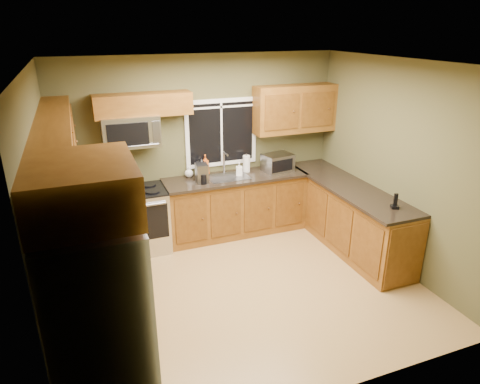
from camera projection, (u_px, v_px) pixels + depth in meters
floor at (246, 287)px, 5.36m from camera, size 4.20×4.20×0.00m
ceiling at (248, 64)px, 4.37m from camera, size 4.20×4.20×0.00m
back_wall at (202, 147)px, 6.43m from camera, size 4.20×0.00×4.20m
front_wall at (334, 264)px, 3.30m from camera, size 4.20×0.00×4.20m
left_wall at (47, 214)px, 4.16m from camera, size 0.00×3.60×3.60m
right_wall at (396, 166)px, 5.57m from camera, size 0.00×3.60×3.60m
window at (221, 133)px, 6.44m from camera, size 1.12×0.03×1.02m
base_cabinets_left at (89, 265)px, 5.00m from camera, size 0.60×2.65×0.90m
countertop_left at (86, 228)px, 4.84m from camera, size 0.65×2.65×0.04m
base_cabinets_back at (235, 206)px, 6.64m from camera, size 2.17×0.60×0.90m
countertop_back at (236, 178)px, 6.44m from camera, size 2.17×0.65×0.04m
base_cabinets_peninsula at (346, 216)px, 6.27m from camera, size 0.60×2.52×0.90m
countertop_peninsula at (348, 186)px, 6.09m from camera, size 0.65×2.50×0.04m
upper_cabinets_left at (58, 150)px, 4.44m from camera, size 0.33×2.65×0.72m
upper_cabinets_back_left at (143, 105)px, 5.74m from camera, size 1.30×0.33×0.30m
upper_cabinets_back_right at (295, 109)px, 6.58m from camera, size 1.30×0.33×0.72m
upper_cabinet_over_fridge at (82, 189)px, 2.91m from camera, size 0.72×0.90×0.38m
refrigerator at (102, 324)px, 3.32m from camera, size 0.74×0.90×1.80m
range at (140, 220)px, 6.11m from camera, size 0.76×0.69×0.94m
microwave at (131, 131)px, 5.77m from camera, size 0.76×0.41×0.42m
sink at (228, 176)px, 6.41m from camera, size 0.60×0.42×0.36m
toaster_oven at (278, 163)px, 6.62m from camera, size 0.48×0.40×0.27m
coffee_maker at (202, 174)px, 6.14m from camera, size 0.18×0.23×0.27m
kettle at (202, 168)px, 6.38m from camera, size 0.19×0.19×0.28m
paper_towel_roll at (246, 164)px, 6.60m from camera, size 0.12×0.12×0.28m
soap_bottle_a at (205, 165)px, 6.44m from camera, size 0.15×0.15×0.32m
soap_bottle_b at (239, 169)px, 6.44m from camera, size 0.11×0.12×0.20m
soap_bottle_c at (189, 172)px, 6.38m from camera, size 0.15×0.15×0.16m
cordless_phone at (395, 204)px, 5.30m from camera, size 0.12×0.12×0.20m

